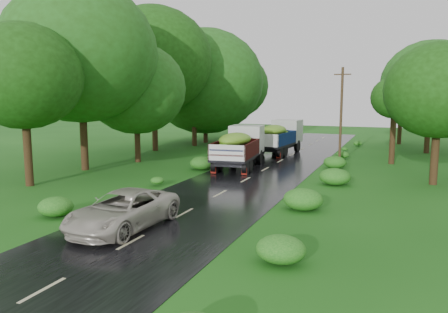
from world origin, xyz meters
The scene contains 10 objects.
ground centered at (0.00, 0.00, 0.00)m, with size 120.00×120.00×0.00m, color #144A0F.
road centered at (0.00, 5.00, 0.01)m, with size 6.50×80.00×0.02m, color black.
road_lines centered at (0.00, 6.00, 0.02)m, with size 0.12×69.60×0.00m.
truck_near centered at (-1.87, 16.17, 1.58)m, with size 3.06×6.88×2.80m.
truck_far centered at (-1.17, 24.17, 1.60)m, with size 2.90×6.88×2.82m.
car centered at (-1.14, 1.21, 0.72)m, with size 2.34×5.07×1.41m, color #B8B2A3.
utility_pole centered at (4.25, 21.30, 3.63)m, with size 1.24×0.20×7.05m.
trees_left centered at (-10.84, 21.80, 6.72)m, with size 6.75×32.86×10.14m.
trees_right centered at (9.73, 26.18, 5.36)m, with size 6.03×24.49×7.77m.
shrubs centered at (0.00, 14.00, 0.35)m, with size 11.90×44.00×0.70m.
Camera 1 is at (8.37, -12.16, 5.03)m, focal length 35.00 mm.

